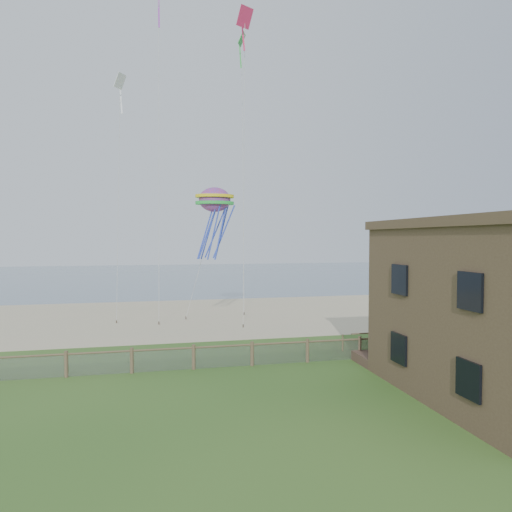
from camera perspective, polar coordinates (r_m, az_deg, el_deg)
The scene contains 10 objects.
ground at distance 18.67m, azimuth 3.56°, elevation -18.41°, with size 160.00×160.00×0.00m, color #2D581E.
sand_beach at distance 39.63m, azimuth -5.36°, elevation -7.36°, with size 72.00×20.00×0.02m, color #C6B28F.
ocean at distance 83.19m, azimuth -9.16°, elevation -2.38°, with size 160.00×68.00×0.02m, color slate.
chainlink_fence at distance 24.06m, azimuth -0.49°, elevation -12.30°, with size 36.20×0.20×1.25m, color #4F382C, non-canonical shape.
motel_deck at distance 28.87m, azimuth 26.61°, elevation -10.69°, with size 15.00×2.00×0.50m, color brown.
picnic_table at distance 24.97m, azimuth 18.75°, elevation -12.14°, with size 2.06×1.56×0.87m, color brown, non-canonical shape.
octopus_kite at distance 34.49m, azimuth -5.17°, elevation 4.47°, with size 2.92×2.06×6.01m, color #EC3D25, non-canonical shape.
kite_white at distance 34.26m, azimuth -16.63°, elevation 19.25°, with size 1.02×0.70×2.25m, color white, non-canonical shape.
kite_red at distance 32.31m, azimuth -1.40°, elevation 26.88°, with size 1.23×0.70×2.25m, color #DC2659, non-canonical shape.
kite_green at distance 37.63m, azimuth -1.79°, elevation 24.57°, with size 0.96×0.70×2.26m, color green, non-canonical shape.
Camera 1 is at (-4.86, -16.79, 6.56)m, focal length 32.00 mm.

